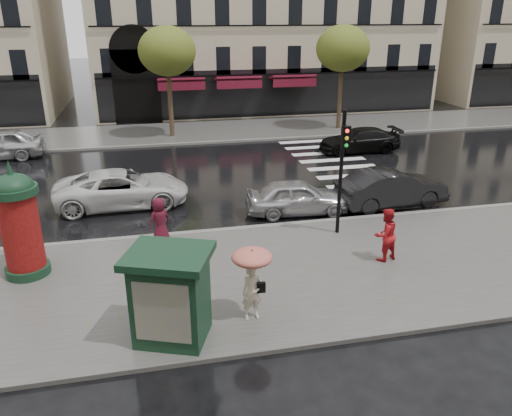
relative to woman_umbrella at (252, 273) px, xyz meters
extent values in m
plane|color=black|center=(1.24, 2.61, -1.40)|extent=(160.00, 160.00, 0.00)
cube|color=#474744|center=(1.24, 2.11, -1.34)|extent=(90.00, 7.00, 0.12)
cube|color=#474744|center=(1.24, 21.61, -1.34)|extent=(90.00, 6.00, 0.12)
cube|color=slate|center=(1.24, 5.61, -1.33)|extent=(90.00, 0.25, 0.14)
cube|color=slate|center=(1.24, 18.61, -1.33)|extent=(90.00, 0.25, 0.14)
cube|color=silver|center=(7.24, 12.21, -1.40)|extent=(3.60, 11.75, 0.01)
cylinder|color=#38281C|center=(-0.76, 20.61, 1.20)|extent=(0.28, 0.28, 5.20)
ellipsoid|color=#3A581C|center=(-0.76, 20.61, 3.80)|extent=(3.40, 3.40, 2.89)
cylinder|color=#38281C|center=(10.24, 20.61, 1.20)|extent=(0.28, 0.28, 5.20)
ellipsoid|color=#3A581C|center=(10.24, 20.61, 3.80)|extent=(3.40, 3.40, 2.89)
imported|color=beige|center=(0.00, 0.00, -0.55)|extent=(0.56, 0.40, 1.46)
cylinder|color=black|center=(0.00, 0.00, -0.07)|extent=(0.02, 0.02, 0.92)
ellipsoid|color=#DD2952|center=(0.00, 0.00, 0.42)|extent=(1.01, 1.01, 0.35)
cone|color=black|center=(0.00, 0.00, 0.62)|extent=(0.04, 0.04, 0.08)
cube|color=black|center=(0.21, -0.06, -0.41)|extent=(0.21, 0.10, 0.27)
imported|color=red|center=(4.65, 2.24, -0.43)|extent=(0.97, 0.84, 1.70)
imported|color=#4A0E1D|center=(-2.07, 5.01, -0.50)|extent=(0.91, 0.81, 1.57)
cylinder|color=#143420|center=(-6.00, 3.66, -1.15)|extent=(1.26, 1.26, 0.27)
cylinder|color=maroon|center=(-6.00, 3.66, 0.11)|extent=(1.08, 1.08, 2.24)
cylinder|color=#143420|center=(-6.00, 3.66, 1.32)|extent=(1.29, 1.29, 0.22)
ellipsoid|color=#143420|center=(-6.00, 3.66, 1.41)|extent=(1.11, 1.11, 0.78)
cone|color=#143420|center=(-6.00, 3.66, 1.99)|extent=(0.18, 0.18, 0.40)
cylinder|color=black|center=(4.00, 4.51, 0.87)|extent=(0.13, 0.13, 4.31)
cube|color=black|center=(3.99, 4.27, 2.16)|extent=(0.28, 0.20, 0.75)
cube|color=#143420|center=(-2.00, -0.39, -0.25)|extent=(1.92, 1.75, 2.06)
cube|color=#143420|center=(-2.00, -0.39, 0.87)|extent=(2.30, 2.13, 0.18)
imported|color=silver|center=(3.23, 6.81, -0.73)|extent=(4.07, 1.87, 1.35)
imported|color=black|center=(7.16, 6.81, -0.66)|extent=(4.66, 2.03, 1.49)
imported|color=silver|center=(-3.42, 9.12, -0.67)|extent=(5.33, 2.58, 1.46)
imported|color=black|center=(9.30, 14.97, -0.75)|extent=(4.60, 2.03, 1.31)
camera|label=1|loc=(-2.21, -10.51, 5.92)|focal=35.00mm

